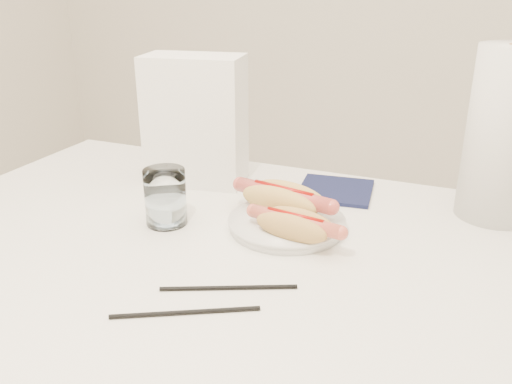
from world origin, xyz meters
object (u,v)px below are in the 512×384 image
at_px(table, 226,274).
at_px(hotdog_left, 283,199).
at_px(napkin_box, 195,121).
at_px(paper_towel_roll, 506,135).
at_px(hotdog_right, 295,225).
at_px(water_glass, 165,197).
at_px(plate, 287,225).

distance_m(table, hotdog_left, 0.17).
bearing_deg(table, hotdog_left, 64.35).
height_order(napkin_box, paper_towel_roll, paper_towel_roll).
xyz_separation_m(hotdog_right, napkin_box, (-0.29, 0.20, 0.10)).
distance_m(napkin_box, paper_towel_roll, 0.59).
bearing_deg(hotdog_left, water_glass, -141.97).
relative_size(table, hotdog_right, 7.42).
relative_size(table, paper_towel_roll, 3.90).
bearing_deg(hotdog_right, table, -152.50).
bearing_deg(hotdog_left, table, -103.91).
bearing_deg(water_glass, paper_towel_roll, 25.90).
bearing_deg(napkin_box, plate, -40.42).
xyz_separation_m(table, hotdog_left, (0.06, 0.12, 0.10)).
relative_size(table, hotdog_left, 6.23).
bearing_deg(water_glass, hotdog_left, 26.29).
xyz_separation_m(plate, water_glass, (-0.21, -0.06, 0.04)).
relative_size(hotdog_left, paper_towel_roll, 0.63).
height_order(hotdog_left, hotdog_right, hotdog_left).
bearing_deg(table, plate, 48.88).
distance_m(water_glass, paper_towel_roll, 0.61).
distance_m(plate, hotdog_left, 0.05).
distance_m(water_glass, napkin_box, 0.23).
xyz_separation_m(table, napkin_box, (-0.18, 0.24, 0.19)).
height_order(plate, water_glass, water_glass).
height_order(table, napkin_box, napkin_box).
height_order(plate, hotdog_left, hotdog_left).
relative_size(hotdog_left, water_glass, 1.89).
bearing_deg(plate, table, -131.12).
relative_size(hotdog_right, water_glass, 1.59).
distance_m(hotdog_right, water_glass, 0.24).
xyz_separation_m(hotdog_right, water_glass, (-0.24, -0.01, 0.01)).
xyz_separation_m(hotdog_left, water_glass, (-0.19, -0.09, 0.01)).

